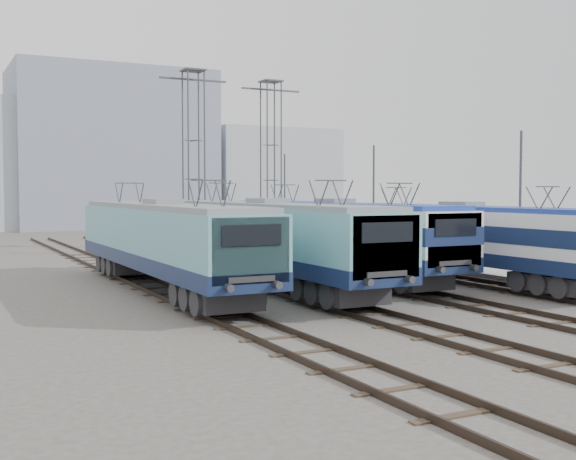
# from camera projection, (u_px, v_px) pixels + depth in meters

# --- Properties ---
(ground) EXTENTS (160.00, 160.00, 0.00)m
(ground) POSITION_uv_depth(u_px,v_px,m) (389.00, 303.00, 27.44)
(ground) COLOR #514C47
(platform) EXTENTS (4.00, 70.00, 0.30)m
(platform) POSITION_uv_depth(u_px,v_px,m) (459.00, 266.00, 39.16)
(platform) COLOR #9E9E99
(platform) RESTS_ON ground
(locomotive_far_left) EXTENTS (2.89, 18.23, 3.43)m
(locomotive_far_left) POSITION_uv_depth(u_px,v_px,m) (165.00, 239.00, 30.10)
(locomotive_far_left) COLOR #152246
(locomotive_far_left) RESTS_ON ground
(locomotive_center_left) EXTENTS (2.89, 18.29, 3.44)m
(locomotive_center_left) POSITION_uv_depth(u_px,v_px,m) (270.00, 236.00, 31.48)
(locomotive_center_left) COLOR #152246
(locomotive_center_left) RESTS_ON ground
(locomotive_center_right) EXTENTS (2.85, 18.04, 3.39)m
(locomotive_center_right) POSITION_uv_depth(u_px,v_px,m) (336.00, 231.00, 35.21)
(locomotive_center_right) COLOR #152246
(locomotive_center_right) RESTS_ON ground
(locomotive_far_right) EXTENTS (2.76, 17.42, 3.28)m
(locomotive_far_right) POSITION_uv_depth(u_px,v_px,m) (463.00, 234.00, 33.64)
(locomotive_far_right) COLOR #152246
(locomotive_far_right) RESTS_ON ground
(catenary_tower_west) EXTENTS (4.50, 1.20, 12.00)m
(catenary_tower_west) POSITION_uv_depth(u_px,v_px,m) (194.00, 154.00, 46.66)
(catenary_tower_west) COLOR #3F4247
(catenary_tower_west) RESTS_ON ground
(catenary_tower_east) EXTENTS (4.50, 1.20, 12.00)m
(catenary_tower_east) POSITION_uv_depth(u_px,v_px,m) (271.00, 157.00, 51.38)
(catenary_tower_east) COLOR #3F4247
(catenary_tower_east) RESTS_ON ground
(mast_front) EXTENTS (0.12, 0.12, 7.00)m
(mast_front) POSITION_uv_depth(u_px,v_px,m) (520.00, 208.00, 32.91)
(mast_front) COLOR #3F4247
(mast_front) RESTS_ON ground
(mast_mid) EXTENTS (0.12, 0.12, 7.00)m
(mast_mid) POSITION_uv_depth(u_px,v_px,m) (374.00, 203.00, 43.60)
(mast_mid) COLOR #3F4247
(mast_mid) RESTS_ON ground
(mast_rear) EXTENTS (0.12, 0.12, 7.00)m
(mast_rear) POSITION_uv_depth(u_px,v_px,m) (285.00, 201.00, 54.28)
(mast_rear) COLOR #3F4247
(mast_rear) RESTS_ON ground
(safety_cone) EXTENTS (0.29, 0.29, 0.55)m
(safety_cone) POSITION_uv_depth(u_px,v_px,m) (564.00, 274.00, 31.89)
(safety_cone) COLOR #DE3D0B
(safety_cone) RESTS_ON platform
(building_center) EXTENTS (22.00, 14.00, 18.00)m
(building_center) POSITION_uv_depth(u_px,v_px,m) (111.00, 150.00, 83.96)
(building_center) COLOR gray
(building_center) RESTS_ON ground
(building_east) EXTENTS (16.00, 12.00, 12.00)m
(building_east) POSITION_uv_depth(u_px,v_px,m) (266.00, 177.00, 93.16)
(building_east) COLOR #A3ADB6
(building_east) RESTS_ON ground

